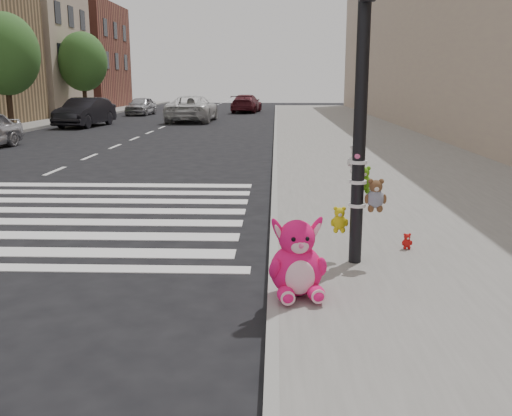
# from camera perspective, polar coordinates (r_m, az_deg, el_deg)

# --- Properties ---
(ground) EXTENTS (120.00, 120.00, 0.00)m
(ground) POSITION_cam_1_polar(r_m,az_deg,el_deg) (6.02, -13.55, -11.54)
(ground) COLOR black
(ground) RESTS_ON ground
(sidewalk_near) EXTENTS (7.00, 80.00, 0.14)m
(sidewalk_near) POSITION_cam_1_polar(r_m,az_deg,el_deg) (15.84, 14.51, 3.65)
(sidewalk_near) COLOR slate
(sidewalk_near) RESTS_ON ground
(curb_edge) EXTENTS (0.12, 80.00, 0.15)m
(curb_edge) POSITION_cam_1_polar(r_m,az_deg,el_deg) (15.47, 1.91, 3.83)
(curb_edge) COLOR gray
(curb_edge) RESTS_ON ground
(bld_far_d) EXTENTS (6.00, 8.00, 10.00)m
(bld_far_d) POSITION_cam_1_polar(r_m,az_deg,el_deg) (43.83, -21.72, 15.11)
(bld_far_d) COLOR gray
(bld_far_d) RESTS_ON ground
(bld_far_e) EXTENTS (6.00, 10.00, 9.00)m
(bld_far_e) POSITION_cam_1_polar(r_m,az_deg,el_deg) (54.09, -16.94, 14.28)
(bld_far_e) COLOR brown
(bld_far_e) RESTS_ON ground
(bld_near) EXTENTS (5.00, 60.00, 10.00)m
(bld_near) POSITION_cam_1_polar(r_m,az_deg,el_deg) (26.94, 22.39, 17.18)
(bld_near) COLOR gray
(bld_near) RESTS_ON ground
(signal_pole) EXTENTS (0.68, 0.48, 4.00)m
(signal_pole) POSITION_cam_1_polar(r_m,az_deg,el_deg) (7.20, 10.48, 7.44)
(signal_pole) COLOR black
(signal_pole) RESTS_ON sidewalk_near
(tree_far_b) EXTENTS (3.20, 3.20, 5.44)m
(tree_far_b) POSITION_cam_1_polar(r_m,az_deg,el_deg) (30.15, -23.80, 13.89)
(tree_far_b) COLOR #382619
(tree_far_b) RESTS_ON sidewalk_far
(tree_far_c) EXTENTS (3.20, 3.20, 5.44)m
(tree_far_c) POSITION_cam_1_polar(r_m,az_deg,el_deg) (40.38, -16.95, 13.81)
(tree_far_c) COLOR #382619
(tree_far_c) RESTS_ON sidewalk_far
(pink_bunny) EXTENTS (0.65, 0.73, 0.90)m
(pink_bunny) POSITION_cam_1_polar(r_m,az_deg,el_deg) (6.17, 4.11, -5.58)
(pink_bunny) COLOR #FF156E
(pink_bunny) RESTS_ON sidewalk_near
(red_teddy) EXTENTS (0.16, 0.12, 0.23)m
(red_teddy) POSITION_cam_1_polar(r_m,az_deg,el_deg) (8.19, 14.86, -3.22)
(red_teddy) COLOR red
(red_teddy) RESTS_ON sidewalk_near
(car_dark_far) EXTENTS (2.19, 4.84, 1.54)m
(car_dark_far) POSITION_cam_1_polar(r_m,az_deg,el_deg) (32.46, -16.72, 9.16)
(car_dark_far) COLOR black
(car_dark_far) RESTS_ON ground
(car_white_near) EXTENTS (2.67, 5.64, 1.56)m
(car_white_near) POSITION_cam_1_polar(r_m,az_deg,el_deg) (35.19, -6.39, 9.85)
(car_white_near) COLOR silver
(car_white_near) RESTS_ON ground
(car_maroon_near) EXTENTS (2.44, 4.94, 1.38)m
(car_maroon_near) POSITION_cam_1_polar(r_m,az_deg,el_deg) (45.24, -0.96, 10.41)
(car_maroon_near) COLOR #50171E
(car_maroon_near) RESTS_ON ground
(car_silver_deep) EXTENTS (1.78, 3.93, 1.31)m
(car_silver_deep) POSITION_cam_1_polar(r_m,az_deg,el_deg) (42.61, -11.42, 9.98)
(car_silver_deep) COLOR #AEAEB3
(car_silver_deep) RESTS_ON ground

